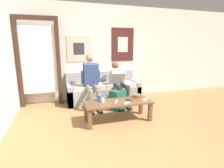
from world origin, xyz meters
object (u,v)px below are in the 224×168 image
couch (103,91)px  cell_phone (129,100)px  game_controller_near_right (116,102)px  pillar_candle (103,100)px  person_seated_adult (91,79)px  game_controller_near_left (127,103)px  drink_can_blue (99,98)px  backpack (118,100)px  ceramic_bowl (137,96)px  coffee_table (118,105)px  person_seated_teen (119,81)px  game_controller_far_center (145,100)px

couch → cell_phone: bearing=-82.3°
couch → game_controller_near_right: bearing=-94.4°
cell_phone → pillar_candle: bearing=176.0°
person_seated_adult → game_controller_near_left: (0.46, -1.12, -0.27)m
drink_can_blue → pillar_candle: bearing=-68.9°
cell_phone → game_controller_near_right: bearing=-170.5°
pillar_candle → drink_can_blue: bearing=111.1°
backpack → drink_can_blue: size_ratio=3.70×
couch → game_controller_near_left: 1.50m
cell_phone → drink_can_blue: bearing=165.8°
backpack → drink_can_blue: (-0.56, -0.44, 0.24)m
ceramic_bowl → pillar_candle: size_ratio=2.00×
coffee_table → person_seated_teen: 1.10m
pillar_candle → couch: bearing=74.7°
drink_can_blue → game_controller_far_center: (0.88, -0.24, -0.05)m
ceramic_bowl → cell_phone: ceramic_bowl is taller
couch → pillar_candle: couch is taller
person_seated_teen → cell_phone: (-0.14, -0.98, -0.19)m
ceramic_bowl → game_controller_far_center: size_ratio=1.33×
game_controller_far_center → person_seated_teen: bearing=99.0°
coffee_table → person_seated_teen: (0.37, 1.00, 0.27)m
person_seated_adult → cell_phone: person_seated_adult is taller
game_controller_near_right → pillar_candle: bearing=161.2°
person_seated_teen → game_controller_far_center: size_ratio=7.55×
person_seated_teen → backpack: person_seated_teen is taller
person_seated_teen → person_seated_adult: bearing=-177.3°
ceramic_bowl → game_controller_far_center: ceramic_bowl is taller
person_seated_adult → game_controller_near_right: 1.07m
couch → backpack: 0.76m
person_seated_teen → game_controller_near_left: (-0.25, -1.16, -0.19)m
pillar_candle → coffee_table: bearing=-10.6°
cell_phone → person_seated_teen: bearing=81.7°
person_seated_teen → game_controller_near_right: person_seated_teen is taller
coffee_table → game_controller_near_right: 0.10m
couch → game_controller_near_right: 1.38m
coffee_table → drink_can_blue: (-0.34, 0.16, 0.13)m
drink_can_blue → game_controller_near_right: size_ratio=0.87×
drink_can_blue → game_controller_near_right: drink_can_blue is taller
coffee_table → drink_can_blue: drink_can_blue is taller
person_seated_adult → game_controller_far_center: bearing=-49.9°
pillar_candle → game_controller_near_right: size_ratio=0.65×
person_seated_adult → game_controller_near_right: person_seated_adult is taller
person_seated_adult → drink_can_blue: bearing=-90.3°
ceramic_bowl → game_controller_near_left: bearing=-139.3°
pillar_candle → cell_phone: bearing=-4.0°
coffee_table → person_seated_adult: size_ratio=1.04×
person_seated_teen → cell_phone: size_ratio=7.11×
couch → person_seated_adult: (-0.39, -0.37, 0.41)m
couch → game_controller_near_right: couch is taller
couch → ceramic_bowl: 1.28m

